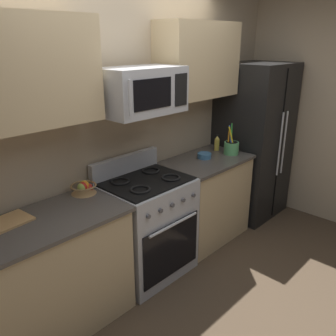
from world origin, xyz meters
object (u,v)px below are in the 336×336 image
refrigerator (253,142)px  prep_bowl (204,155)px  cutting_board (5,223)px  bottle_oil (217,143)px  apple_loose (89,188)px  utensil_crock (231,147)px  microwave (141,91)px  range_oven (147,226)px  fruit_basket (84,188)px

refrigerator → prep_bowl: size_ratio=12.54×
cutting_board → bottle_oil: (2.35, -0.03, 0.07)m
apple_loose → utensil_crock: bearing=-8.9°
refrigerator → apple_loose: (-2.23, 0.19, 0.03)m
refrigerator → microwave: microwave is taller
utensil_crock → apple_loose: bearing=171.1°
range_oven → cutting_board: range_oven is taller
range_oven → utensil_crock: 1.30m
refrigerator → apple_loose: refrigerator is taller
prep_bowl → utensil_crock: bearing=-20.7°
utensil_crock → prep_bowl: (-0.32, 0.12, -0.05)m
range_oven → apple_loose: (-0.47, 0.17, 0.47)m
refrigerator → fruit_basket: size_ratio=8.77×
microwave → fruit_basket: microwave is taller
range_oven → fruit_basket: size_ratio=5.20×
prep_bowl → microwave: bearing=-179.4°
fruit_basket → cutting_board: (-0.65, -0.05, -0.04)m
utensil_crock → cutting_board: (-2.35, 0.22, -0.07)m
range_oven → cutting_board: bearing=173.1°
refrigerator → range_oven: bearing=179.4°
prep_bowl → cutting_board: bearing=177.1°
fruit_basket → apple_loose: (0.04, -0.01, -0.01)m
utensil_crock → fruit_basket: utensil_crock is taller
range_oven → bottle_oil: bottle_oil is taller
refrigerator → bottle_oil: size_ratio=10.13×
refrigerator → microwave: bearing=178.6°
utensil_crock → prep_bowl: size_ratio=2.30×
microwave → cutting_board: bearing=174.4°
range_oven → apple_loose: range_oven is taller
range_oven → refrigerator: 1.81m
refrigerator → cutting_board: bearing=176.9°
bottle_oil → apple_loose: bearing=177.7°
refrigerator → microwave: size_ratio=2.61×
refrigerator → apple_loose: bearing=175.1°
utensil_crock → fruit_basket: bearing=170.9°
microwave → fruit_basket: bearing=162.6°
cutting_board → prep_bowl: bearing=-2.9°
refrigerator → fruit_basket: bearing=174.9°
microwave → prep_bowl: bearing=0.6°
refrigerator → cutting_board: size_ratio=5.68×
microwave → bottle_oil: bearing=3.9°
utensil_crock → refrigerator: bearing=6.7°
utensil_crock → bottle_oil: (0.00, 0.19, 0.01)m
apple_loose → range_oven: bearing=-20.4°
range_oven → refrigerator: (1.76, -0.02, 0.45)m
range_oven → utensil_crock: bearing=-4.1°
range_oven → microwave: bearing=90.1°
refrigerator → cutting_board: (-2.92, 0.16, -0.00)m
utensil_crock → bottle_oil: 0.19m
fruit_basket → bottle_oil: bottle_oil is taller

